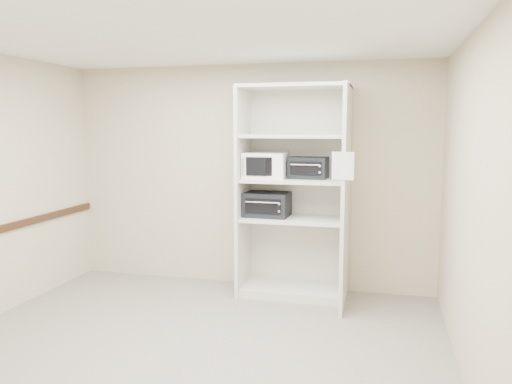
% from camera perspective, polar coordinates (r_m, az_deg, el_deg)
% --- Properties ---
extents(floor, '(4.50, 4.00, 0.01)m').
position_cam_1_polar(floor, '(4.63, -7.65, -17.56)').
color(floor, slate).
rests_on(floor, ground).
extents(ceiling, '(4.50, 4.00, 0.01)m').
position_cam_1_polar(ceiling, '(4.26, -8.30, 17.50)').
color(ceiling, white).
extents(wall_back, '(4.50, 0.02, 2.70)m').
position_cam_1_polar(wall_back, '(6.12, -0.89, 1.79)').
color(wall_back, '#C3AC94').
rests_on(wall_back, ground).
extents(wall_front, '(4.50, 0.02, 2.70)m').
position_cam_1_polar(wall_front, '(2.54, -25.37, -6.91)').
color(wall_front, '#C3AC94').
rests_on(wall_front, ground).
extents(wall_right, '(0.02, 4.00, 2.70)m').
position_cam_1_polar(wall_right, '(3.98, 23.60, -1.84)').
color(wall_right, '#C3AC94').
rests_on(wall_right, ground).
extents(shelving_unit, '(1.24, 0.92, 2.42)m').
position_cam_1_polar(shelving_unit, '(5.72, 4.79, -0.84)').
color(shelving_unit, beige).
rests_on(shelving_unit, floor).
extents(microwave, '(0.49, 0.37, 0.29)m').
position_cam_1_polar(microwave, '(5.72, 1.10, 3.06)').
color(microwave, white).
rests_on(microwave, shelving_unit).
extents(toaster_oven_upper, '(0.44, 0.34, 0.24)m').
position_cam_1_polar(toaster_oven_upper, '(5.72, 6.02, 2.78)').
color(toaster_oven_upper, black).
rests_on(toaster_oven_upper, shelving_unit).
extents(toaster_oven_lower, '(0.52, 0.40, 0.28)m').
position_cam_1_polar(toaster_oven_lower, '(5.80, 1.29, -1.41)').
color(toaster_oven_lower, black).
rests_on(toaster_oven_lower, shelving_unit).
extents(paper_sign, '(0.21, 0.02, 0.27)m').
position_cam_1_polar(paper_sign, '(4.99, 9.90, 2.95)').
color(paper_sign, white).
rests_on(paper_sign, shelving_unit).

